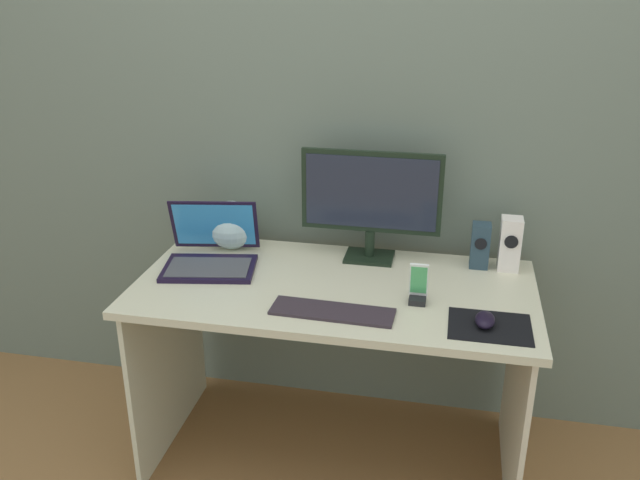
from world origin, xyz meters
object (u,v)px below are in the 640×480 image
mouse (485,320)px  phone_in_dock (418,289)px  speaker_right (510,244)px  laptop (211,253)px  speaker_near_monitor (480,245)px  fishbowl (232,225)px  monitor (371,199)px  keyboard_external (332,312)px

mouse → phone_in_dock: bearing=154.1°
speaker_right → laptop: size_ratio=0.53×
laptop → phone_in_dock: size_ratio=2.68×
phone_in_dock → speaker_near_monitor: bearing=58.7°
mouse → phone_in_dock: 0.24m
mouse → phone_in_dock: (-0.21, 0.11, 0.03)m
fishbowl → speaker_right: bearing=-0.0°
speaker_near_monitor → monitor: bearing=-178.8°
monitor → fishbowl: bearing=179.1°
speaker_near_monitor → laptop: bearing=-169.3°
phone_in_dock → monitor: bearing=122.4°
speaker_near_monitor → phone_in_dock: 0.38m
speaker_right → fishbowl: 1.04m
laptop → fishbowl: 0.19m
speaker_near_monitor → mouse: bearing=-88.3°
keyboard_external → monitor: bearing=84.6°
speaker_right → speaker_near_monitor: bearing=-180.0°
monitor → speaker_near_monitor: 0.43m
mouse → monitor: bearing=136.2°
speaker_right → mouse: 0.46m
keyboard_external → mouse: size_ratio=3.92×
monitor → keyboard_external: size_ratio=1.31×
laptop → fishbowl: bearing=83.8°
speaker_right → keyboard_external: 0.73m
speaker_near_monitor → laptop: 0.98m
monitor → phone_in_dock: monitor is taller
speaker_right → keyboard_external: (-0.56, -0.45, -0.09)m
speaker_near_monitor → keyboard_external: speaker_near_monitor is taller
laptop → phone_in_dock: (0.76, -0.14, 0.00)m
laptop → speaker_right: bearing=9.7°
speaker_near_monitor → laptop: laptop is taller
speaker_right → mouse: size_ratio=1.96×
fishbowl → keyboard_external: fishbowl is taller
monitor → speaker_near_monitor: (0.40, 0.01, -0.15)m
monitor → fishbowl: size_ratio=2.72×
keyboard_external → phone_in_dock: 0.29m
speaker_near_monitor → phone_in_dock: (-0.20, -0.33, -0.03)m
keyboard_external → phone_in_dock: size_ratio=2.82×
laptop → fishbowl: laptop is taller
monitor → speaker_near_monitor: size_ratio=3.08×
speaker_right → laptop: (-1.06, -0.18, -0.05)m
laptop → phone_in_dock: 0.77m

